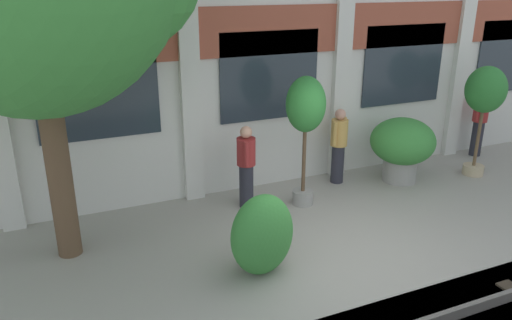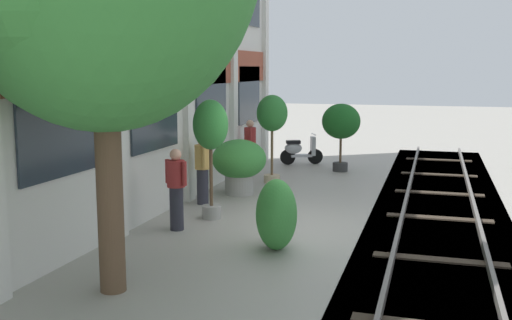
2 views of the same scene
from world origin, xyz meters
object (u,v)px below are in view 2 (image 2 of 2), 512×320
(potted_plant_low_pan, at_px, (341,123))
(potted_plant_ribbed_drum, at_px, (239,162))
(potted_plant_terracotta_small, at_px, (211,132))
(resident_by_doorway, at_px, (176,187))
(potted_plant_tall_urn, at_px, (272,117))
(resident_watching_tracks, at_px, (202,167))
(scooter_near_curb, at_px, (299,151))
(resident_near_plants, at_px, (250,145))
(topiary_hedge, at_px, (276,214))

(potted_plant_low_pan, distance_m, potted_plant_ribbed_drum, 4.46)
(potted_plant_terracotta_small, xyz_separation_m, resident_by_doorway, (-1.02, 0.31, -0.95))
(potted_plant_low_pan, xyz_separation_m, potted_plant_tall_urn, (-2.30, 1.49, 0.32))
(potted_plant_low_pan, bearing_deg, resident_watching_tracks, 156.28)
(potted_plant_tall_urn, height_order, scooter_near_curb, potted_plant_tall_urn)
(potted_plant_terracotta_small, relative_size, potted_plant_ribbed_drum, 1.80)
(potted_plant_ribbed_drum, bearing_deg, scooter_near_curb, -4.64)
(potted_plant_ribbed_drum, xyz_separation_m, resident_near_plants, (2.71, 0.57, 0.05))
(resident_watching_tracks, bearing_deg, topiary_hedge, -81.83)
(resident_by_doorway, relative_size, resident_watching_tracks, 0.99)
(potted_plant_tall_urn, xyz_separation_m, resident_watching_tracks, (-2.95, 0.82, -0.92))
(potted_plant_tall_urn, relative_size, resident_by_doorway, 1.51)
(resident_by_doorway, distance_m, resident_watching_tracks, 2.21)
(topiary_hedge, bearing_deg, potted_plant_tall_urn, 15.94)
(potted_plant_terracotta_small, distance_m, potted_plant_ribbed_drum, 2.62)
(resident_watching_tracks, relative_size, resident_near_plants, 0.99)
(resident_near_plants, bearing_deg, topiary_hedge, -88.83)
(resident_near_plants, height_order, topiary_hedge, resident_near_plants)
(potted_plant_ribbed_drum, xyz_separation_m, resident_by_doorway, (-3.43, 0.11, 0.04))
(potted_plant_terracotta_small, bearing_deg, topiary_hedge, -132.45)
(scooter_near_curb, relative_size, resident_by_doorway, 0.83)
(resident_by_doorway, relative_size, resident_near_plants, 0.98)
(potted_plant_low_pan, height_order, resident_near_plants, potted_plant_low_pan)
(potted_plant_terracotta_small, xyz_separation_m, potted_plant_low_pan, (6.42, -1.65, -0.34))
(potted_plant_tall_urn, bearing_deg, scooter_near_curb, -0.68)
(potted_plant_ribbed_drum, bearing_deg, potted_plant_terracotta_small, -175.25)
(potted_plant_ribbed_drum, height_order, resident_near_plants, resident_near_plants)
(potted_plant_terracotta_small, relative_size, resident_by_doorway, 1.56)
(potted_plant_terracotta_small, distance_m, resident_watching_tracks, 1.64)
(potted_plant_terracotta_small, height_order, resident_near_plants, potted_plant_terracotta_small)
(resident_watching_tracks, relative_size, topiary_hedge, 1.30)
(resident_watching_tracks, height_order, topiary_hedge, resident_watching_tracks)
(potted_plant_low_pan, relative_size, resident_by_doorway, 1.29)
(potted_plant_tall_urn, relative_size, scooter_near_curb, 1.82)
(potted_plant_ribbed_drum, relative_size, resident_by_doorway, 0.86)
(potted_plant_tall_urn, height_order, resident_near_plants, potted_plant_tall_urn)
(potted_plant_low_pan, relative_size, potted_plant_tall_urn, 0.86)
(potted_plant_ribbed_drum, xyz_separation_m, scooter_near_curb, (4.92, -0.40, -0.36))
(resident_watching_tracks, distance_m, topiary_hedge, 3.76)
(potted_plant_low_pan, bearing_deg, potted_plant_tall_urn, 147.14)
(potted_plant_ribbed_drum, bearing_deg, potted_plant_low_pan, -24.78)
(topiary_hedge, bearing_deg, scooter_near_curb, 10.16)
(potted_plant_ribbed_drum, distance_m, scooter_near_curb, 4.95)
(potted_plant_low_pan, bearing_deg, topiary_hedge, -178.85)
(potted_plant_low_pan, height_order, scooter_near_curb, potted_plant_low_pan)
(scooter_near_curb, height_order, topiary_hedge, topiary_hedge)
(potted_plant_low_pan, height_order, resident_by_doorway, potted_plant_low_pan)
(potted_plant_low_pan, height_order, topiary_hedge, potted_plant_low_pan)
(potted_plant_terracotta_small, xyz_separation_m, potted_plant_ribbed_drum, (2.42, 0.20, -0.99))
(resident_watching_tracks, xyz_separation_m, topiary_hedge, (-2.83, -2.47, -0.23))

